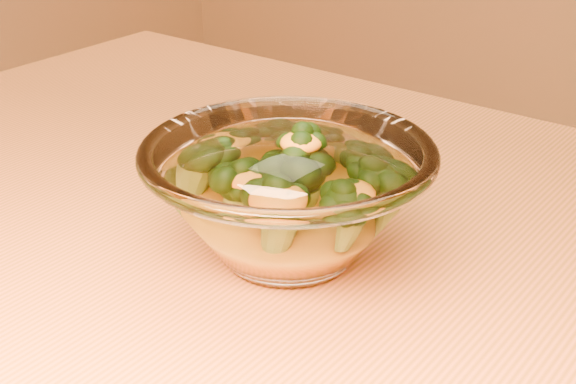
{
  "coord_description": "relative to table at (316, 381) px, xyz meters",
  "views": [
    {
      "loc": [
        0.28,
        -0.41,
        1.06
      ],
      "look_at": [
        -0.03,
        0.01,
        0.8
      ],
      "focal_mm": 50.0,
      "sensor_mm": 36.0,
      "label": 1
    }
  ],
  "objects": [
    {
      "name": "cheese_sauce",
      "position": [
        -0.03,
        0.01,
        0.13
      ],
      "size": [
        0.11,
        0.11,
        0.03
      ],
      "primitive_type": "ellipsoid",
      "color": "orange",
      "rests_on": "glass_bowl"
    },
    {
      "name": "broccoli_heap",
      "position": [
        -0.04,
        0.01,
        0.16
      ],
      "size": [
        0.16,
        0.13,
        0.07
      ],
      "color": "black",
      "rests_on": "cheese_sauce"
    },
    {
      "name": "glass_bowl",
      "position": [
        -0.03,
        0.01,
        0.15
      ],
      "size": [
        0.21,
        0.21,
        0.1
      ],
      "color": "white",
      "rests_on": "table"
    },
    {
      "name": "table",
      "position": [
        0.0,
        0.0,
        0.0
      ],
      "size": [
        1.2,
        0.8,
        0.75
      ],
      "color": "#C76A3B",
      "rests_on": "ground"
    }
  ]
}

